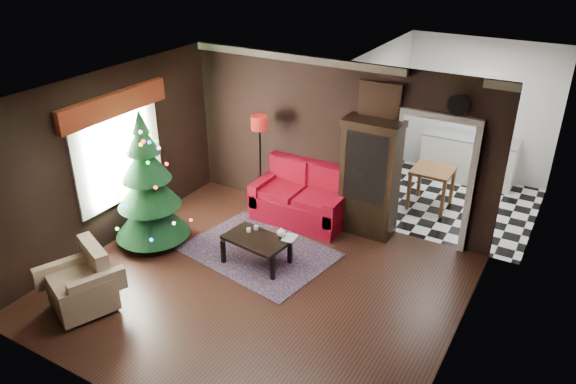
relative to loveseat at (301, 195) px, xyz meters
The scene contains 26 objects.
floor 2.15m from the loveseat, 78.96° to the right, with size 5.50×5.50×0.00m, color black.
ceiling 3.11m from the loveseat, 78.96° to the right, with size 5.50×5.50×0.00m, color white.
wall_back 1.08m from the loveseat, 48.37° to the left, with size 5.50×5.50×0.00m, color black.
wall_front 4.66m from the loveseat, 84.98° to the right, with size 5.50×5.50×0.00m, color black.
wall_left 3.25m from the loveseat, 138.90° to the right, with size 5.50×5.50×0.00m, color black.
wall_right 3.86m from the loveseat, 33.06° to the right, with size 5.50×5.50×0.00m, color black.
doorway 2.22m from the loveseat, 12.09° to the left, with size 1.10×0.10×2.10m, color white, non-canonical shape.
left_window 3.11m from the loveseat, 141.31° to the right, with size 0.05×1.60×1.40m, color white.
valance 3.40m from the loveseat, 140.32° to the right, with size 0.12×2.10×0.35m, color maroon.
kitchen_floor 2.91m from the loveseat, 42.88° to the left, with size 3.00×3.00×0.00m, color white.
kitchen_window 4.17m from the loveseat, 58.30° to the left, with size 0.70×0.06×0.70m, color white.
rug 1.36m from the loveseat, 93.50° to the right, with size 2.24×1.63×0.01m, color #533B48.
loveseat is the anchor object (origin of this frame).
curio_cabinet 1.25m from the loveseat, 10.83° to the left, with size 0.90×0.45×1.90m, color black, non-canonical shape.
floor_lamp 0.93m from the loveseat, behind, with size 0.32×0.32×1.87m, color black, non-canonical shape.
christmas_tree 2.60m from the loveseat, 133.84° to the right, with size 1.20×1.20×2.29m, color black, non-canonical shape.
armchair 3.88m from the loveseat, 110.70° to the right, with size 0.80×0.80×0.81m, color tan, non-canonical shape.
coffee_table 1.56m from the loveseat, 87.66° to the right, with size 0.97×0.58×0.44m, color black, non-canonical shape.
teapot 1.37m from the loveseat, 74.05° to the right, with size 0.15×0.15×0.15m, color white, non-canonical shape.
cup_a 1.31m from the loveseat, 93.58° to the right, with size 0.07×0.07×0.06m, color silver.
cup_b 1.43m from the loveseat, 95.78° to the right, with size 0.07×0.07×0.06m, color silver.
book 1.37m from the loveseat, 72.22° to the right, with size 0.19×0.02×0.25m, color gray.
wall_clock 3.04m from the loveseat, ahead, with size 0.32×0.32×0.06m, color silver.
painting 2.13m from the loveseat, 19.40° to the left, with size 0.62×0.05×0.52m, color #BE7C3C.
kitchen_counter 3.79m from the loveseat, 56.31° to the left, with size 1.80×0.60×0.90m, color white.
kitchen_table 2.45m from the loveseat, 42.51° to the left, with size 0.70×0.70×0.75m, color brown, non-canonical shape.
Camera 1 is at (3.65, -5.40, 4.79)m, focal length 34.25 mm.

